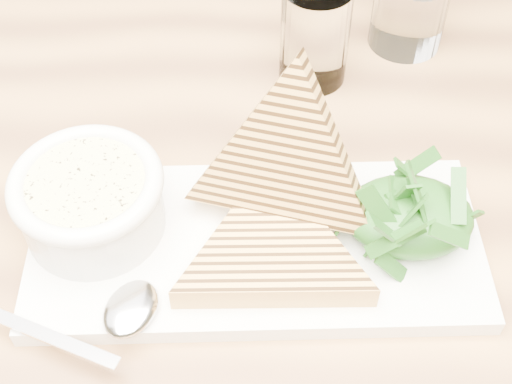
{
  "coord_description": "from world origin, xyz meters",
  "views": [
    {
      "loc": [
        0.06,
        -0.38,
        1.19
      ],
      "look_at": [
        0.06,
        -0.03,
        0.77
      ],
      "focal_mm": 50.0,
      "sensor_mm": 36.0,
      "label": 1
    }
  ],
  "objects_px": {
    "table_top": "(280,255)",
    "glass_near": "(315,34)",
    "platter": "(256,246)",
    "soup_bowl": "(92,207)"
  },
  "relations": [
    {
      "from": "table_top",
      "to": "glass_near",
      "type": "relative_size",
      "value": 10.88
    },
    {
      "from": "glass_near",
      "to": "table_top",
      "type": "bearing_deg",
      "value": -99.4
    },
    {
      "from": "platter",
      "to": "soup_bowl",
      "type": "relative_size",
      "value": 3.23
    },
    {
      "from": "soup_bowl",
      "to": "glass_near",
      "type": "distance_m",
      "value": 0.27
    },
    {
      "from": "soup_bowl",
      "to": "table_top",
      "type": "bearing_deg",
      "value": -1.65
    },
    {
      "from": "platter",
      "to": "glass_near",
      "type": "distance_m",
      "value": 0.22
    },
    {
      "from": "platter",
      "to": "soup_bowl",
      "type": "bearing_deg",
      "value": 173.49
    },
    {
      "from": "table_top",
      "to": "glass_near",
      "type": "bearing_deg",
      "value": 80.6
    },
    {
      "from": "table_top",
      "to": "soup_bowl",
      "type": "relative_size",
      "value": 9.89
    },
    {
      "from": "table_top",
      "to": "soup_bowl",
      "type": "bearing_deg",
      "value": 178.35
    }
  ]
}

